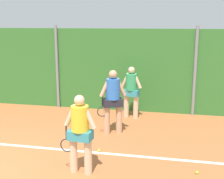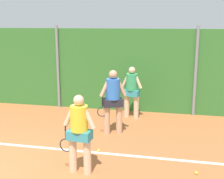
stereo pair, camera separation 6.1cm
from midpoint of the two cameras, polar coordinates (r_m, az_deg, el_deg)
The scene contains 10 objects.
ground_plane at distance 8.00m, azimuth -19.28°, elevation -10.04°, with size 24.74×24.74×0.00m, color #B76638.
hedge_fence_backdrop at distance 10.87m, azimuth -9.66°, elevation 4.03°, with size 16.08×0.25×2.76m, color #33702D.
fence_post_center at distance 10.70m, azimuth -10.01°, elevation 4.18°, with size 0.10×0.10×2.87m, color gray.
fence_post_right at distance 9.94m, azimuth 15.66°, elevation 3.25°, with size 0.10×0.10×2.87m, color gray.
court_baseline_paint at distance 8.07m, azimuth -18.91°, elevation -9.75°, with size 11.75×0.10×0.01m, color white.
player_foreground_near at distance 6.04m, azimuth -5.91°, elevation -7.63°, with size 0.77×0.35×1.62m.
player_midcourt at distance 8.08m, azimuth 0.39°, elevation -1.72°, with size 0.74×0.47×1.75m.
player_backcourt_far at distance 9.45m, azimuth 3.92°, elevation 0.01°, with size 0.67×0.38×1.63m.
tennis_ball_0 at distance 7.27m, azimuth -2.28°, elevation -11.36°, with size 0.07×0.07×0.07m, color #CCDB33.
tennis_ball_4 at distance 6.52m, azimuth 15.90°, elevation -14.88°, with size 0.07×0.07×0.07m, color #CCDB33.
Camera 2 is at (4.03, -4.69, 3.01)m, focal length 48.49 mm.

